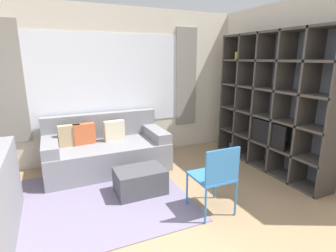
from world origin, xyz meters
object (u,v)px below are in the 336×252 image
object	(u,v)px
shelving_unit	(272,103)
folding_chair	(216,174)
couch_main	(106,150)
ottoman	(140,181)

from	to	relation	value
shelving_unit	folding_chair	bearing A→B (deg)	-152.98
couch_main	ottoman	xyz separation A→B (m)	(0.25, -1.04, -0.15)
ottoman	folding_chair	bearing A→B (deg)	-52.73
ottoman	folding_chair	size ratio (longest dim) A/B	0.78
shelving_unit	folding_chair	size ratio (longest dim) A/B	2.61
folding_chair	ottoman	bearing A→B (deg)	-52.73
shelving_unit	folding_chair	distance (m)	1.94
couch_main	ottoman	distance (m)	1.08
shelving_unit	ottoman	world-z (taller)	shelving_unit
couch_main	folding_chair	xyz separation A→B (m)	(0.90, -1.90, 0.20)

